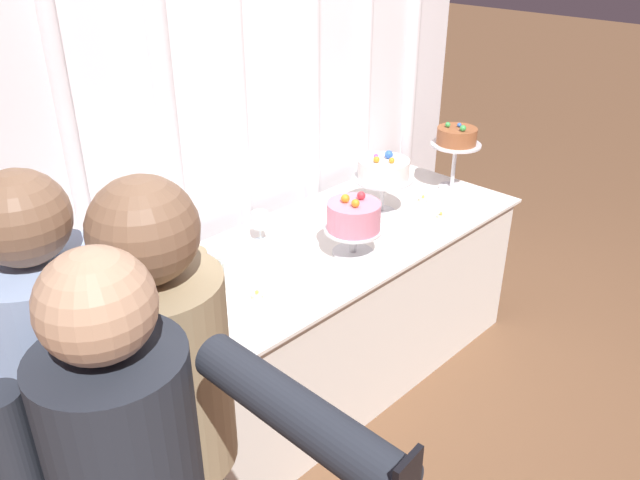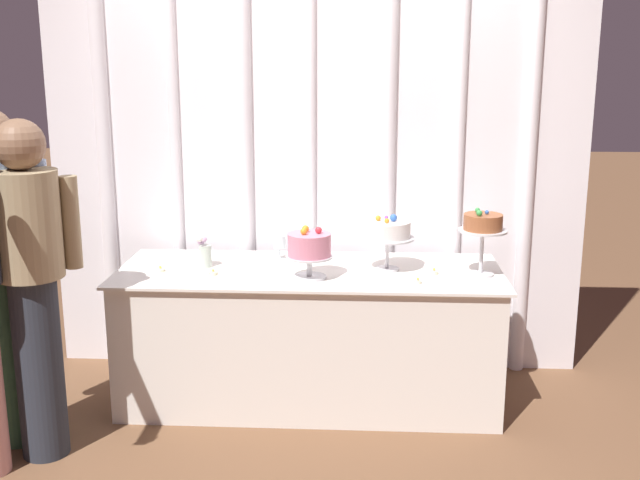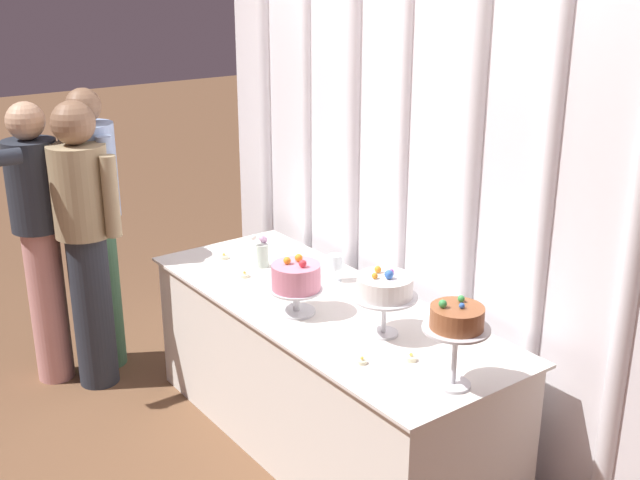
# 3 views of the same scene
# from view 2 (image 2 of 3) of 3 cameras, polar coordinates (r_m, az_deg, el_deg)

# --- Properties ---
(ground_plane) EXTENTS (24.00, 24.00, 0.00)m
(ground_plane) POSITION_cam_2_polar(r_m,az_deg,el_deg) (4.38, -0.85, -12.18)
(ground_plane) COLOR brown
(draped_curtain) EXTENTS (3.21, 0.17, 2.81)m
(draped_curtain) POSITION_cam_2_polar(r_m,az_deg,el_deg) (4.59, -0.40, 8.15)
(draped_curtain) COLOR white
(draped_curtain) RESTS_ON ground_plane
(cake_table) EXTENTS (2.09, 0.80, 0.76)m
(cake_table) POSITION_cam_2_polar(r_m,az_deg,el_deg) (4.32, -0.78, -7.05)
(cake_table) COLOR white
(cake_table) RESTS_ON ground_plane
(cake_display_leftmost) EXTENTS (0.25, 0.25, 0.28)m
(cake_display_leftmost) POSITION_cam_2_polar(r_m,az_deg,el_deg) (4.00, -0.80, -0.54)
(cake_display_leftmost) COLOR silver
(cake_display_leftmost) RESTS_ON cake_table
(cake_display_center) EXTENTS (0.29, 0.29, 0.31)m
(cake_display_center) POSITION_cam_2_polar(r_m,az_deg,el_deg) (4.16, 5.03, 0.62)
(cake_display_center) COLOR silver
(cake_display_center) RESTS_ON cake_table
(cake_display_rightmost) EXTENTS (0.26, 0.26, 0.36)m
(cake_display_rightmost) POSITION_cam_2_polar(r_m,az_deg,el_deg) (4.12, 11.96, 0.98)
(cake_display_rightmost) COLOR silver
(cake_display_rightmost) RESTS_ON cake_table
(wine_glass) EXTENTS (0.07, 0.07, 0.14)m
(wine_glass) POSITION_cam_2_polar(r_m,az_deg,el_deg) (4.40, -3.02, -0.16)
(wine_glass) COLOR silver
(wine_glass) RESTS_ON cake_table
(flower_vase) EXTENTS (0.09, 0.11, 0.19)m
(flower_vase) POSITION_cam_2_polar(r_m,az_deg,el_deg) (4.29, -8.54, -0.93)
(flower_vase) COLOR #B2C1B2
(flower_vase) RESTS_ON cake_table
(tealight_far_left) EXTENTS (0.05, 0.05, 0.03)m
(tealight_far_left) POSITION_cam_2_polar(r_m,az_deg,el_deg) (4.25, -11.73, -2.19)
(tealight_far_left) COLOR beige
(tealight_far_left) RESTS_ON cake_table
(tealight_near_left) EXTENTS (0.05, 0.05, 0.03)m
(tealight_near_left) POSITION_cam_2_polar(r_m,az_deg,el_deg) (4.14, -7.91, -2.45)
(tealight_near_left) COLOR beige
(tealight_near_left) RESTS_ON cake_table
(tealight_near_right) EXTENTS (0.04, 0.04, 0.03)m
(tealight_near_right) POSITION_cam_2_polar(r_m,az_deg,el_deg) (3.98, 7.24, -3.07)
(tealight_near_right) COLOR beige
(tealight_near_right) RESTS_ON cake_table
(tealight_far_right) EXTENTS (0.05, 0.05, 0.04)m
(tealight_far_right) POSITION_cam_2_polar(r_m,az_deg,el_deg) (4.16, 8.44, -2.38)
(tealight_far_right) COLOR beige
(tealight_far_right) RESTS_ON cake_table
(guest_man_dark_suit) EXTENTS (0.47, 0.34, 1.66)m
(guest_man_dark_suit) POSITION_cam_2_polar(r_m,az_deg,el_deg) (4.00, -22.32, -1.70)
(guest_man_dark_suit) COLOR #3D6B4C
(guest_man_dark_suit) RESTS_ON ground_plane
(guest_man_pink_jacket) EXTENTS (0.42, 0.42, 1.63)m
(guest_man_pink_jacket) POSITION_cam_2_polar(r_m,az_deg,el_deg) (3.81, -20.61, -2.44)
(guest_man_pink_jacket) COLOR #282D38
(guest_man_pink_jacket) RESTS_ON ground_plane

